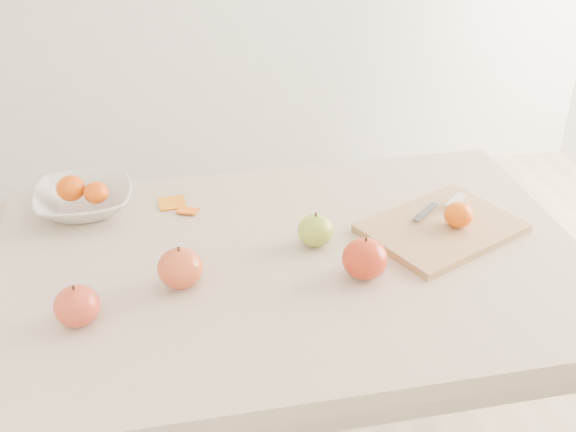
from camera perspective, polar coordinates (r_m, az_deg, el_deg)
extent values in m
cube|color=beige|center=(1.48, 0.39, -3.96)|extent=(1.20, 0.80, 0.04)
cylinder|color=#BCAA8E|center=(1.98, -17.50, -9.01)|extent=(0.06, 0.06, 0.71)
cylinder|color=#BCAA8E|center=(2.11, 12.92, -5.38)|extent=(0.06, 0.06, 0.71)
cube|color=tan|center=(1.58, 12.04, -0.96)|extent=(0.38, 0.34, 0.02)
ellipsoid|color=#D44907|center=(1.57, 13.33, 0.10)|extent=(0.06, 0.06, 0.05)
imported|color=silver|center=(1.69, -15.82, 1.24)|extent=(0.22, 0.22, 0.05)
ellipsoid|color=#CC5007|center=(1.68, -16.78, 2.13)|extent=(0.07, 0.07, 0.06)
ellipsoid|color=#E34108|center=(1.66, -14.93, 1.80)|extent=(0.06, 0.06, 0.05)
cube|color=orange|center=(1.67, -9.12, 0.89)|extent=(0.06, 0.05, 0.01)
cube|color=#E45D10|center=(1.64, -7.91, 0.35)|extent=(0.06, 0.05, 0.01)
cube|color=silver|center=(1.66, 13.05, 1.07)|extent=(0.07, 0.06, 0.01)
cube|color=#3C4045|center=(1.61, 10.81, 0.33)|extent=(0.08, 0.08, 0.00)
ellipsoid|color=olive|center=(1.50, 2.19, -1.13)|extent=(0.08, 0.08, 0.07)
ellipsoid|color=maroon|center=(1.39, -8.51, -4.08)|extent=(0.09, 0.09, 0.08)
ellipsoid|color=maroon|center=(1.41, 6.08, -3.36)|extent=(0.09, 0.09, 0.08)
ellipsoid|color=maroon|center=(1.34, -16.34, -6.83)|extent=(0.08, 0.08, 0.07)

